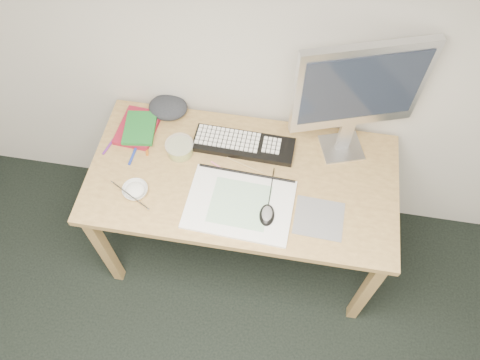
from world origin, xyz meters
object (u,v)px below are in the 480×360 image
object	(u,v)px
monitor	(359,90)
rice_bowl	(135,191)
keyboard	(244,145)
desk	(242,186)
sketchpad	(240,204)

from	to	relation	value
monitor	rice_bowl	bearing A→B (deg)	-174.51
keyboard	rice_bowl	bearing A→B (deg)	-141.00
desk	sketchpad	size ratio (longest dim) A/B	3.05
desk	monitor	size ratio (longest dim) A/B	2.23
desk	monitor	bearing A→B (deg)	28.38
monitor	rice_bowl	size ratio (longest dim) A/B	5.55
monitor	desk	bearing A→B (deg)	-170.24
desk	keyboard	xyz separation A→B (m)	(-0.02, 0.17, 0.10)
desk	sketchpad	world-z (taller)	sketchpad
keyboard	monitor	size ratio (longest dim) A/B	0.75
desk	sketchpad	distance (m)	0.17
keyboard	monitor	world-z (taller)	monitor
desk	keyboard	world-z (taller)	keyboard
keyboard	monitor	xyz separation A→B (m)	(0.45, 0.07, 0.38)
keyboard	rice_bowl	xyz separation A→B (m)	(-0.43, -0.33, 0.00)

